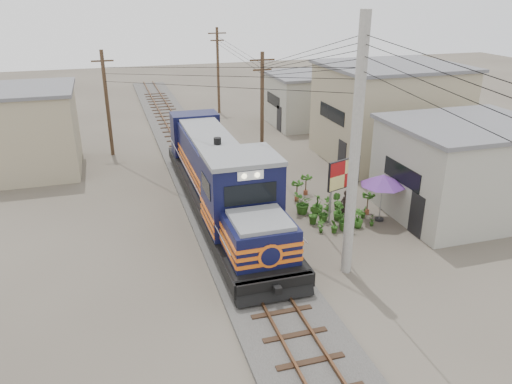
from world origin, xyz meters
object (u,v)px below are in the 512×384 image
object	(u,v)px
locomotive	(221,180)
market_umbrella	(383,180)
billboard	(344,176)
vendor	(345,205)

from	to	relation	value
locomotive	market_umbrella	world-z (taller)	locomotive
billboard	market_umbrella	xyz separation A→B (m)	(1.73, -0.72, -0.17)
locomotive	vendor	size ratio (longest dim) A/B	11.10
billboard	vendor	world-z (taller)	billboard
locomotive	billboard	size ratio (longest dim) A/B	5.42
billboard	market_umbrella	world-z (taller)	billboard
billboard	vendor	xyz separation A→B (m)	(0.13, -0.08, -1.53)
locomotive	billboard	world-z (taller)	locomotive
billboard	vendor	size ratio (longest dim) A/B	2.05
billboard	market_umbrella	size ratio (longest dim) A/B	1.29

